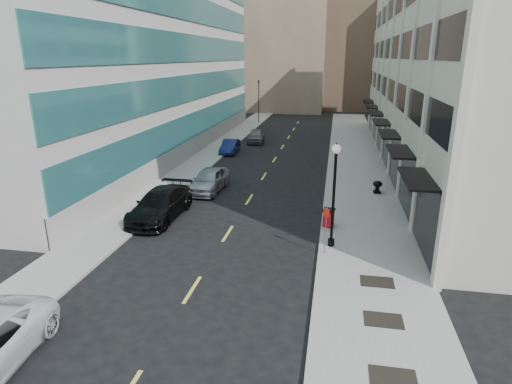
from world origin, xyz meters
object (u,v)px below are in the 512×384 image
(car_silver_sedan, at_px, (209,180))
(sign_post, at_px, (326,223))
(car_grey_sedan, at_px, (256,136))
(lamppost, at_px, (334,187))
(traffic_signal, at_px, (259,83))
(car_blue_sedan, at_px, (230,146))
(trash_bin, at_px, (329,217))
(urn_planter, at_px, (377,186))
(car_black_pickup, at_px, (160,205))

(car_silver_sedan, xyz_separation_m, sign_post, (8.50, -9.13, 0.90))
(car_grey_sedan, height_order, lamppost, lamppost)
(car_silver_sedan, bearing_deg, traffic_signal, 96.67)
(lamppost, distance_m, sign_post, 1.84)
(car_grey_sedan, relative_size, lamppost, 0.82)
(car_blue_sedan, bearing_deg, trash_bin, -63.01)
(car_silver_sedan, height_order, trash_bin, car_silver_sedan)
(trash_bin, distance_m, lamppost, 3.62)
(trash_bin, bearing_deg, lamppost, -77.10)
(car_grey_sedan, bearing_deg, lamppost, -77.64)
(car_silver_sedan, height_order, urn_planter, car_silver_sedan)
(car_grey_sedan, height_order, sign_post, sign_post)
(car_black_pickup, xyz_separation_m, urn_planter, (13.11, 7.03, -0.18))
(trash_bin, bearing_deg, car_black_pickup, -170.72)
(lamppost, height_order, urn_planter, lamppost)
(car_silver_sedan, xyz_separation_m, car_grey_sedan, (-0.06, 18.65, -0.09))
(lamppost, bearing_deg, urn_planter, 72.36)
(urn_planter, bearing_deg, car_silver_sedan, -173.80)
(trash_bin, relative_size, sign_post, 0.42)
(car_silver_sedan, bearing_deg, trash_bin, -30.48)
(car_blue_sedan, relative_size, lamppost, 0.76)
(traffic_signal, bearing_deg, car_black_pickup, -88.52)
(car_blue_sedan, bearing_deg, car_grey_sedan, 73.34)
(traffic_signal, distance_m, car_blue_sedan, 20.64)
(car_black_pickup, relative_size, sign_post, 2.40)
(car_blue_sedan, height_order, sign_post, sign_post)
(car_black_pickup, distance_m, sign_post, 10.41)
(traffic_signal, xyz_separation_m, car_blue_sedan, (0.70, -20.00, -5.05))
(traffic_signal, relative_size, trash_bin, 6.76)
(car_blue_sedan, bearing_deg, car_black_pickup, -91.24)
(traffic_signal, bearing_deg, trash_bin, -74.11)
(traffic_signal, relative_size, car_silver_sedan, 1.43)
(traffic_signal, relative_size, lamppost, 1.31)
(car_blue_sedan, height_order, trash_bin, car_blue_sedan)
(traffic_signal, bearing_deg, car_silver_sedan, -85.98)
(lamppost, bearing_deg, sign_post, -107.06)
(car_black_pickup, bearing_deg, sign_post, -17.50)
(car_black_pickup, bearing_deg, traffic_signal, 92.97)
(sign_post, distance_m, urn_planter, 10.97)
(car_black_pickup, distance_m, car_blue_sedan, 18.44)
(traffic_signal, height_order, sign_post, traffic_signal)
(car_black_pickup, bearing_deg, urn_planter, 29.71)
(car_black_pickup, height_order, car_blue_sedan, car_black_pickup)
(sign_post, relative_size, urn_planter, 2.84)
(car_grey_sedan, bearing_deg, car_silver_sedan, -95.75)
(car_grey_sedan, xyz_separation_m, urn_planter, (11.86, -17.37, -0.07))
(trash_bin, xyz_separation_m, sign_post, (-0.10, -3.52, 1.03))
(car_silver_sedan, xyz_separation_m, car_blue_sedan, (-1.60, 12.69, -0.17))
(urn_planter, bearing_deg, trash_bin, -114.90)
(car_black_pickup, distance_m, lamppost, 10.66)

